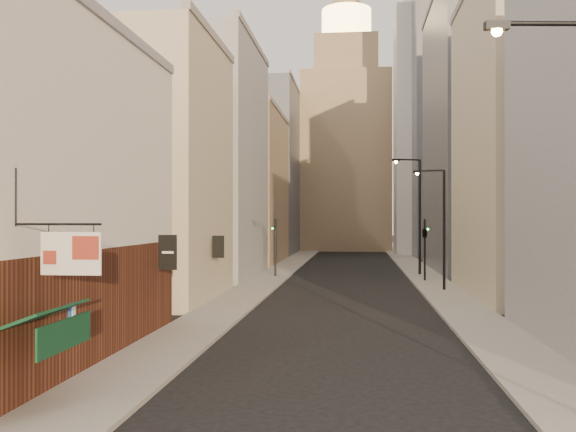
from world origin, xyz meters
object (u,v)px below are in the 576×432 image
Objects in this scene: streetlamp_near at (575,193)px; white_tower at (424,121)px; traffic_light_left at (275,236)px; streetlamp_far at (417,209)px; traffic_light_right at (425,233)px; clock_tower at (346,141)px; streetlamp_mid at (441,222)px.

white_tower is at bearing 80.19° from streetlamp_near.
white_tower reaches higher than traffic_light_left.
streetlamp_far reaches higher than traffic_light_right.
traffic_light_left is at bearing 173.53° from streetlamp_far.
streetlamp_near is (-3.87, -74.03, -12.91)m from white_tower.
clock_tower is 8.98× the size of traffic_light_left.
streetlamp_near reaches higher than streetlamp_mid.
streetlamp_far is 2.06× the size of traffic_light_right.
clock_tower is at bearing -84.55° from traffic_light_left.
white_tower is 4.92× the size of streetlamp_mid.
traffic_light_left is at bearing -23.81° from traffic_light_right.
clock_tower is at bearing -94.66° from traffic_light_right.
white_tower is at bearing -102.62° from traffic_light_left.
streetlamp_near is 40.62m from streetlamp_far.
traffic_light_left is (-16.20, -36.46, -15.05)m from white_tower.
clock_tower reaches higher than streetlamp_mid.
streetlamp_mid is 6.67m from traffic_light_right.
streetlamp_mid is at bearing -94.41° from white_tower.
streetlamp_far is 12.76m from traffic_light_left.
streetlamp_mid is (0.36, 28.48, -0.88)m from streetlamp_near.
white_tower is at bearing 62.60° from streetlamp_far.
streetlamp_mid is 0.82× the size of streetlamp_far.
streetlamp_mid is (-3.51, -45.56, -13.79)m from white_tower.
white_tower is 8.30× the size of traffic_light_left.
streetlamp_far is at bearing -154.61° from traffic_light_left.
streetlamp_near is 35.12m from traffic_light_right.
clock_tower is 1.08× the size of white_tower.
streetlamp_far reaches higher than traffic_light_left.
white_tower is 75.25m from streetlamp_near.
traffic_light_left is (-5.20, -50.46, -14.08)m from clock_tower.
clock_tower reaches higher than traffic_light_left.
traffic_light_left is 12.53m from traffic_light_right.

